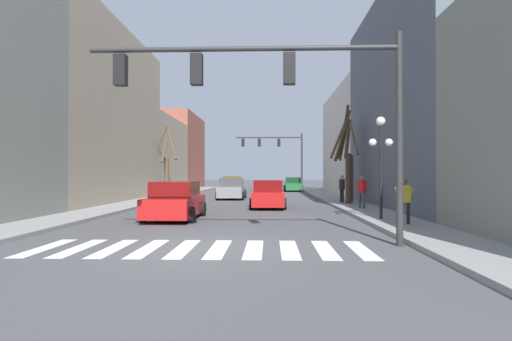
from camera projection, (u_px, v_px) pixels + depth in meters
The scene contains 19 objects.
ground_plane at pixel (202, 248), 10.31m from camera, with size 240.00×240.00×0.00m, color #4C4C4F.
sidewalk_right at pixel (460, 246), 10.09m from camera, with size 2.24×90.00×0.15m.
building_row_left at pixel (100, 126), 29.20m from camera, with size 6.00×53.48×12.79m.
building_row_right at pixel (414, 123), 24.59m from camera, with size 6.00×40.04×11.67m.
crosswalk_stripes at pixel (201, 249), 10.16m from camera, with size 8.55×2.60×0.01m.
traffic_signal_near at pixel (276, 86), 10.70m from camera, with size 8.43×0.28×5.69m.
traffic_signal_far at pixel (277, 149), 42.50m from camera, with size 7.06×0.28×6.22m.
street_lamp_right_corner at pixel (381, 146), 15.78m from camera, with size 0.95×0.36×4.03m.
car_parked_left_mid at pixel (293, 185), 44.27m from camera, with size 1.96×4.26×1.54m.
car_parked_right_mid at pixel (232, 185), 41.15m from camera, with size 2.13×4.24×1.70m.
car_driving_toward_lane at pixel (175, 202), 16.87m from camera, with size 2.11×4.27×1.59m.
car_parked_right_far at pixel (232, 189), 30.59m from camera, with size 2.08×4.37×1.62m.
car_at_intersection at pixel (268, 195), 22.68m from camera, with size 1.97×4.44×1.56m.
pedestrian_on_right_sidewalk at pixel (362, 189), 20.64m from camera, with size 0.47×0.65×1.68m.
pedestrian_on_left_sidewalk at pixel (404, 197), 14.02m from camera, with size 0.69×0.23×1.60m.
pedestrian_near_right_corner at pixel (342, 186), 24.62m from camera, with size 0.31×0.73×1.70m.
street_tree_right_mid at pixel (348, 160), 25.66m from camera, with size 1.47×3.75×5.89m.
street_tree_left_mid at pixel (346, 160), 23.95m from camera, with size 0.93×2.52×5.93m.
street_tree_right_far at pixel (166, 165), 33.17m from camera, with size 2.76×2.28×5.79m.
Camera 1 is at (1.75, -10.27, 1.91)m, focal length 28.00 mm.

